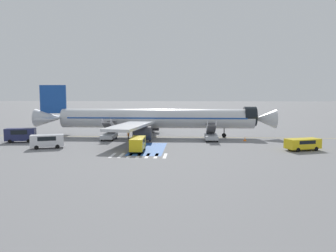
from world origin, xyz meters
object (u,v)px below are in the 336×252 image
boarding_stairs_forward (211,135)px  ground_crew_2 (128,135)px  boarding_stairs_aft (109,134)px  traffic_cone_0 (245,139)px  service_van_3 (303,143)px  airliner (154,119)px  service_van_0 (20,134)px  service_van_1 (138,143)px  service_van_2 (47,140)px  ground_crew_1 (150,136)px  ground_crew_0 (148,134)px  fuel_tanker (143,119)px

boarding_stairs_forward → ground_crew_2: 14.77m
boarding_stairs_aft → traffic_cone_0: boarding_stairs_aft is taller
service_van_3 → traffic_cone_0: bearing=-164.0°
airliner → service_van_0: airliner is taller
boarding_stairs_forward → service_van_3: (12.85, -9.30, 0.12)m
service_van_3 → ground_crew_2: (-27.59, 8.22, -0.02)m
service_van_1 → service_van_2: 14.42m
ground_crew_1 → ground_crew_2: bearing=123.2°
airliner → boarding_stairs_aft: bearing=-60.2°
ground_crew_0 → airliner: bearing=28.2°
ground_crew_0 → ground_crew_1: 2.96m
boarding_stairs_aft → ground_crew_0: (7.04, 1.34, -0.01)m
ground_crew_1 → boarding_stairs_forward: bearing=-41.4°
service_van_2 → airliner: bearing=113.0°
fuel_tanker → service_van_0: (-17.24, -29.50, -0.45)m
boarding_stairs_aft → ground_crew_0: 7.16m
ground_crew_0 → ground_crew_1: (0.62, -2.89, -0.01)m
service_van_2 → ground_crew_2: 14.05m
service_van_1 → ground_crew_0: service_van_1 is taller
boarding_stairs_aft → service_van_2: boarding_stairs_aft is taller
ground_crew_1 → traffic_cone_0: (16.80, 1.58, -0.65)m
ground_crew_2 → boarding_stairs_aft: bearing=-134.2°
ground_crew_0 → boarding_stairs_aft: bearing=140.6°
boarding_stairs_aft → traffic_cone_0: 24.47m
service_van_2 → service_van_0: bearing=-149.3°
fuel_tanker → traffic_cone_0: bearing=43.6°
fuel_tanker → service_van_3: (28.64, -34.79, -0.80)m
boarding_stairs_forward → boarding_stairs_aft: (-18.47, -0.04, 0.04)m
boarding_stairs_forward → fuel_tanker: 29.99m
boarding_stairs_aft → ground_crew_2: size_ratio=2.88×
traffic_cone_0 → service_van_1: bearing=-146.2°
boarding_stairs_forward → traffic_cone_0: size_ratio=7.96×
airliner → service_van_0: 23.85m
ground_crew_1 → traffic_cone_0: bearing=-44.3°
ground_crew_0 → traffic_cone_0: bearing=-54.5°
boarding_stairs_forward → ground_crew_0: 11.51m
traffic_cone_0 → service_van_3: bearing=-53.6°
boarding_stairs_forward → fuel_tanker: size_ratio=0.52×
airliner → service_van_0: (-22.22, -8.39, -2.11)m
boarding_stairs_forward → service_van_2: 27.54m
service_van_2 → ground_crew_2: service_van_2 is taller
service_van_3 → service_van_2: bearing=-109.6°
fuel_tanker → ground_crew_1: 27.53m
boarding_stairs_aft → traffic_cone_0: size_ratio=7.96×
ground_crew_0 → ground_crew_2: bearing=165.8°
boarding_stairs_forward → service_van_1: (-11.40, -11.64, 0.26)m
ground_crew_1 → boarding_stairs_aft: bearing=118.9°
boarding_stairs_aft → fuel_tanker: (2.69, 25.52, 0.88)m
traffic_cone_0 → fuel_tanker: bearing=130.5°
fuel_tanker → service_van_1: bearing=9.9°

